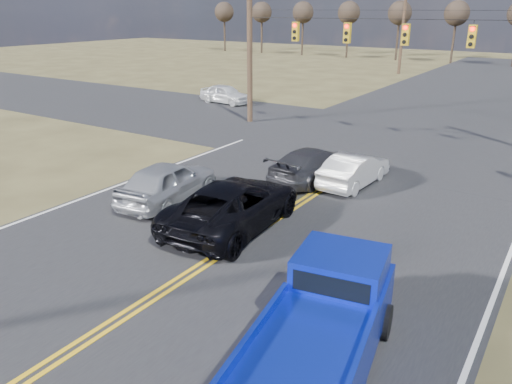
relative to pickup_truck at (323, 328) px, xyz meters
The scene contains 12 objects.
ground 4.57m from the pickup_truck, behind, with size 160.00×160.00×0.00m, color brown.
road_main 10.66m from the pickup_truck, 114.82° to the left, with size 14.00×120.00×0.02m, color #28282B.
road_cross 18.22m from the pickup_truck, 104.18° to the left, with size 120.00×12.00×0.02m, color #28282B.
signal_gantry 18.34m from the pickup_truck, 102.79° to the left, with size 19.60×4.83×10.00m.
utility_poles 17.75m from the pickup_truck, 105.00° to the left, with size 19.60×58.32×10.00m.
treeline 27.39m from the pickup_truck, 99.51° to the left, with size 87.00×117.80×7.40m.
pickup_truck is the anchor object (origin of this frame).
silver_suv 9.89m from the pickup_truck, 149.37° to the left, with size 1.75×4.36×1.49m, color #A6A7AE.
black_suv 6.91m from the pickup_truck, 139.55° to the left, with size 2.51×5.44×1.51m, color black.
white_car_queue 10.90m from the pickup_truck, 109.62° to the left, with size 1.34×3.84×1.26m, color silver.
dgrey_car_queue 11.24m from the pickup_truck, 117.90° to the left, with size 1.83×4.50×1.31m, color #343339.
cross_car_west 28.56m from the pickup_truck, 130.13° to the left, with size 3.96×1.59×1.35m, color white.
Camera 1 is at (7.67, -6.83, 6.50)m, focal length 35.00 mm.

